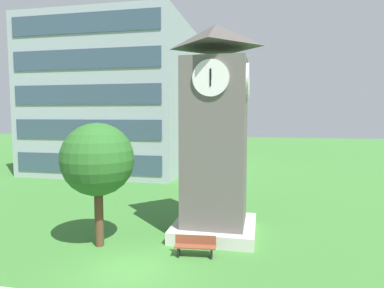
{
  "coord_description": "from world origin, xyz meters",
  "views": [
    {
      "loc": [
        5.15,
        -12.08,
        6.18
      ],
      "look_at": [
        1.41,
        5.72,
        4.56
      ],
      "focal_mm": 31.33,
      "sensor_mm": 36.0,
      "label": 1
    }
  ],
  "objects": [
    {
      "name": "ground_plane",
      "position": [
        0.0,
        0.0,
        0.0
      ],
      "size": [
        160.0,
        160.0,
        0.0
      ],
      "primitive_type": "plane",
      "color": "#3D7A33"
    },
    {
      "name": "office_building",
      "position": [
        -10.86,
        23.6,
        8.0
      ],
      "size": [
        15.95,
        14.77,
        16.0
      ],
      "color": "#9EA8B2",
      "rests_on": "ground"
    },
    {
      "name": "clock_tower",
      "position": [
        2.83,
        4.71,
        4.75
      ],
      "size": [
        4.14,
        4.14,
        10.61
      ],
      "color": "#605B56",
      "rests_on": "ground"
    },
    {
      "name": "park_bench",
      "position": [
        2.38,
        1.79,
        0.46
      ],
      "size": [
        1.84,
        0.65,
        0.88
      ],
      "color": "brown",
      "rests_on": "ground"
    },
    {
      "name": "tree_streetside",
      "position": [
        -2.27,
        2.02,
        4.08
      ],
      "size": [
        3.38,
        3.38,
        5.8
      ],
      "color": "#513823",
      "rests_on": "ground"
    }
  ]
}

